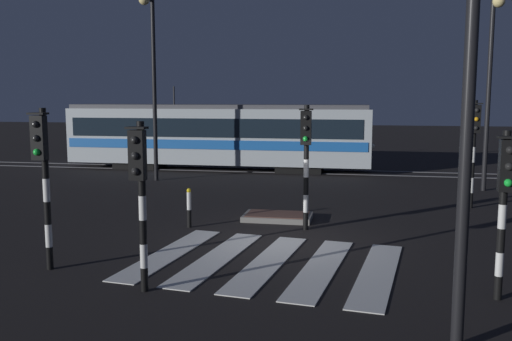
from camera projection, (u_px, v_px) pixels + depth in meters
ground_plane at (281, 240)px, 14.19m from camera, size 120.00×120.00×0.00m
rail_near at (320, 174)px, 26.47m from camera, size 80.00×0.12×0.03m
rail_far at (322, 170)px, 27.86m from camera, size 80.00×0.12×0.03m
crosswalk_zebra at (268, 262)px, 12.28m from camera, size 5.98×5.12×0.02m
traffic_island at (278, 217)px, 16.59m from camera, size 2.01×1.21×0.18m
traffic_light_corner_far_right at (474, 138)px, 17.98m from camera, size 0.36×0.42×3.52m
traffic_light_median_centre at (306, 149)px, 14.98m from camera, size 0.36×0.42×3.40m
traffic_light_corner_near_left at (43, 165)px, 11.45m from camera, size 0.36×0.42×3.40m
traffic_light_kerb_mid_left at (140, 181)px, 10.13m from camera, size 0.36×0.42×3.19m
traffic_light_corner_near_right at (505, 190)px, 9.72m from camera, size 0.36×0.42×3.05m
street_lamp_trackside_right at (491, 71)px, 20.94m from camera, size 0.44×1.21×7.24m
street_lamp_trackside_left at (152, 67)px, 23.58m from camera, size 0.44×1.21×7.75m
street_lamp_near_kerb at (475, 30)px, 7.31m from camera, size 0.44×1.21×7.07m
tram at (218, 135)px, 27.90m from camera, size 15.24×2.58×4.15m
bollard_island_edge at (189, 208)px, 15.55m from camera, size 0.12×0.12×1.11m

